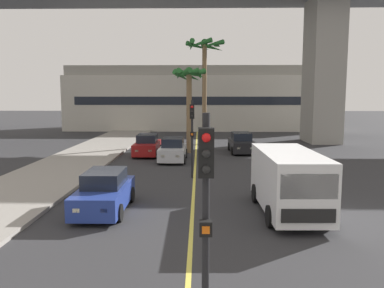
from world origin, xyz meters
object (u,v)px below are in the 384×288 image
car_queue_second (147,146)px  car_queue_fourth (105,193)px  delivery_van (288,180)px  palm_tree_mid_median (189,85)px  palm_tree_near_median (205,62)px  car_queue_front (241,143)px  traffic_light_median_near (206,208)px  traffic_light_median_far (192,128)px  car_queue_third (173,150)px

car_queue_second → car_queue_fourth: same height
delivery_van → palm_tree_mid_median: (-4.14, 15.52, 3.93)m
delivery_van → palm_tree_near_median: size_ratio=0.56×
car_queue_fourth → car_queue_front: bearing=65.8°
traffic_light_median_near → traffic_light_median_far: bearing=91.9°
car_queue_second → traffic_light_median_near: (3.97, -22.61, 1.99)m
car_queue_second → traffic_light_median_near: traffic_light_median_near is taller
car_queue_front → palm_tree_mid_median: (-4.07, -0.17, 4.49)m
car_queue_front → car_queue_fourth: size_ratio=1.01×
car_queue_front → traffic_light_median_far: size_ratio=0.99×
traffic_light_median_near → car_queue_fourth: bearing=113.5°
car_queue_fourth → palm_tree_near_median: 22.14m
car_queue_third → traffic_light_median_far: bearing=-75.8°
car_queue_fourth → palm_tree_near_median: bearing=78.7°
palm_tree_mid_median → traffic_light_median_far: bearing=-87.5°
car_queue_second → palm_tree_near_median: size_ratio=0.44×
delivery_van → traffic_light_median_far: traffic_light_median_far is taller
car_queue_fourth → traffic_light_median_far: size_ratio=0.98×
car_queue_front → palm_tree_mid_median: palm_tree_mid_median is taller
delivery_van → traffic_light_median_far: 7.38m
car_queue_second → traffic_light_median_far: size_ratio=0.98×
car_queue_front → traffic_light_median_near: 24.43m
traffic_light_median_near → palm_tree_near_median: (0.38, 29.38, 4.66)m
delivery_van → palm_tree_near_median: palm_tree_near_median is taller
car_queue_front → car_queue_second: size_ratio=1.01×
car_queue_fourth → traffic_light_median_near: traffic_light_median_near is taller
car_queue_third → car_queue_fourth: (-1.86, -11.60, 0.00)m
car_queue_fourth → delivery_van: (7.02, -0.23, 0.57)m
car_queue_front → car_queue_third: size_ratio=1.00×
car_queue_front → delivery_van: size_ratio=0.78×
traffic_light_median_near → palm_tree_mid_median: size_ratio=0.64×
traffic_light_median_near → traffic_light_median_far: same height
car_queue_second → palm_tree_mid_median: size_ratio=0.62×
palm_tree_near_median → car_queue_third: bearing=-104.1°
traffic_light_median_far → traffic_light_median_near: bearing=-88.1°
traffic_light_median_far → car_queue_front: bearing=68.8°
car_queue_front → car_queue_fourth: same height
palm_tree_near_median → palm_tree_mid_median: (-1.27, -5.42, -2.16)m
car_queue_front → delivery_van: bearing=-89.7°
car_queue_second → car_queue_front: bearing=12.0°
palm_tree_near_median → traffic_light_median_far: bearing=-93.4°
palm_tree_mid_median → traffic_light_median_near: bearing=-87.9°
car_queue_front → car_queue_second: same height
car_queue_second → car_queue_third: size_ratio=1.00×
traffic_light_median_far → car_queue_third: bearing=104.2°
car_queue_fourth → traffic_light_median_near: (3.77, -8.68, 1.99)m
traffic_light_median_near → car_queue_front: bearing=82.5°
car_queue_third → traffic_light_median_near: size_ratio=0.98×
car_queue_front → traffic_light_median_far: bearing=-111.2°
traffic_light_median_far → palm_tree_mid_median: (-0.40, 9.32, 2.50)m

